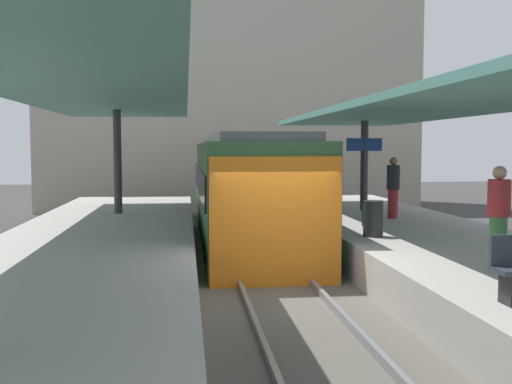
{
  "coord_description": "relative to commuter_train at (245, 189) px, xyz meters",
  "views": [
    {
      "loc": [
        -1.76,
        -10.79,
        2.97
      ],
      "look_at": [
        0.23,
        6.39,
        1.7
      ],
      "focal_mm": 42.48,
      "sensor_mm": 36.0,
      "label": 1
    }
  ],
  "objects": [
    {
      "name": "canopy_right",
      "position": [
        3.8,
        -6.0,
        2.13
      ],
      "size": [
        4.18,
        21.0,
        2.97
      ],
      "color": "#333335",
      "rests_on": "platform_right"
    },
    {
      "name": "passenger_near_bench",
      "position": [
        3.25,
        -8.99,
        0.14
      ],
      "size": [
        0.36,
        0.36,
        1.68
      ],
      "color": "#386B3D",
      "rests_on": "platform_right"
    },
    {
      "name": "litter_bin",
      "position": [
        2.36,
        -5.22,
        -0.33
      ],
      "size": [
        0.44,
        0.44,
        0.8
      ],
      "primitive_type": "cylinder",
      "color": "#2D2D30",
      "rests_on": "platform_right"
    },
    {
      "name": "ground_plane",
      "position": [
        0.0,
        -7.4,
        -1.73
      ],
      "size": [
        80.0,
        80.0,
        0.0
      ],
      "primitive_type": "plane",
      "color": "#383835"
    },
    {
      "name": "platform_right",
      "position": [
        3.8,
        -7.4,
        -1.23
      ],
      "size": [
        4.4,
        28.0,
        1.0
      ],
      "primitive_type": "cube",
      "color": "#ADA8A0",
      "rests_on": "ground_plane"
    },
    {
      "name": "track_ballast",
      "position": [
        0.0,
        -7.4,
        -1.63
      ],
      "size": [
        3.2,
        28.0,
        0.2
      ],
      "primitive_type": "cube",
      "color": "#59544C",
      "rests_on": "ground_plane"
    },
    {
      "name": "commuter_train",
      "position": [
        0.0,
        0.0,
        0.0
      ],
      "size": [
        2.78,
        12.89,
        3.1
      ],
      "color": "#2D5633",
      "rests_on": "track_ballast"
    },
    {
      "name": "station_building_backdrop",
      "position": [
        0.4,
        12.6,
        3.77
      ],
      "size": [
        18.0,
        6.0,
        11.0
      ],
      "primitive_type": "cube",
      "color": "#A89E8E",
      "rests_on": "ground_plane"
    },
    {
      "name": "platform_left",
      "position": [
        -3.8,
        -7.4,
        -1.23
      ],
      "size": [
        4.4,
        28.0,
        1.0
      ],
      "primitive_type": "cube",
      "color": "#ADA8A0",
      "rests_on": "ground_plane"
    },
    {
      "name": "rail_near_side",
      "position": [
        -0.72,
        -7.4,
        -1.46
      ],
      "size": [
        0.08,
        28.0,
        0.14
      ],
      "primitive_type": "cube",
      "color": "slate",
      "rests_on": "track_ballast"
    },
    {
      "name": "passenger_mid_platform",
      "position": [
        3.98,
        -1.9,
        0.16
      ],
      "size": [
        0.36,
        0.36,
        1.71
      ],
      "color": "maroon",
      "rests_on": "platform_right"
    },
    {
      "name": "canopy_left",
      "position": [
        -3.8,
        -6.0,
        2.41
      ],
      "size": [
        4.18,
        21.0,
        3.26
      ],
      "color": "#333335",
      "rests_on": "platform_left"
    },
    {
      "name": "rail_far_side",
      "position": [
        0.72,
        -7.4,
        -1.46
      ],
      "size": [
        0.08,
        28.0,
        0.14
      ],
      "primitive_type": "cube",
      "color": "slate",
      "rests_on": "track_ballast"
    },
    {
      "name": "platform_sign",
      "position": [
        2.67,
        -3.43,
        0.9
      ],
      "size": [
        0.9,
        0.08,
        2.21
      ],
      "color": "#262628",
      "rests_on": "platform_right"
    }
  ]
}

